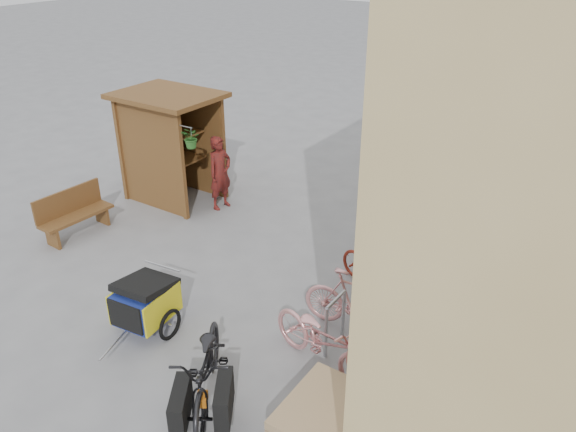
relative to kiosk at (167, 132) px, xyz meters
The scene contains 17 objects.
ground 4.39m from the kiosk, 37.02° to the right, with size 80.00×80.00×0.00m, color gray.
kiosk is the anchor object (origin of this frame).
bike_rack 5.67m from the kiosk, ahead, with size 0.05×5.35×0.86m.
pallet_stack 7.50m from the kiosk, 31.66° to the right, with size 1.00×1.20×0.40m.
bench 2.59m from the kiosk, 99.75° to the right, with size 0.51×1.49×0.93m.
shopping_carts 7.48m from the kiosk, 32.21° to the left, with size 0.58×1.94×1.04m.
child_trailer 4.86m from the kiosk, 50.56° to the right, with size 0.96×1.57×0.91m.
cargo_bike 6.48m from the kiosk, 41.94° to the right, with size 1.65×2.01×1.03m.
person_kiosk 1.46m from the kiosk, 10.32° to the left, with size 0.59×0.39×1.62m, color maroon.
bike_0 6.48m from the kiosk, 27.42° to the right, with size 0.65×1.87×0.98m, color pink.
bike_1 6.06m from the kiosk, 19.01° to the right, with size 0.47×1.67×1.00m, color pink.
bike_2 5.63m from the kiosk, ahead, with size 0.54×1.56×0.82m, color maroon.
bike_3 5.87m from the kiosk, ahead, with size 0.45×1.61×0.97m, color pink.
bike_4 5.88m from the kiosk, ahead, with size 0.58×1.67×0.88m, color pink.
bike_5 5.68m from the kiosk, ahead, with size 0.47×1.65×0.99m, color #ACADB1.
bike_6 6.05m from the kiosk, 14.23° to the left, with size 0.62×1.79×0.94m, color black.
bike_7 5.88m from the kiosk, 18.59° to the left, with size 0.41×1.46×0.88m, color #1F7D73.
Camera 1 is at (5.30, -5.71, 5.43)m, focal length 35.00 mm.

